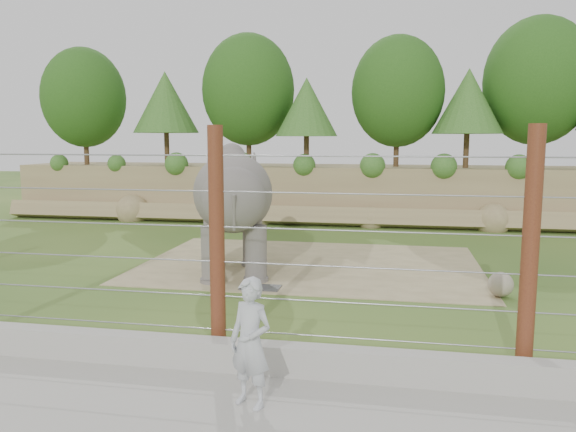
% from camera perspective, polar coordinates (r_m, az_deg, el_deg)
% --- Properties ---
extents(ground, '(90.00, 90.00, 0.00)m').
position_cam_1_polar(ground, '(14.29, -1.50, -7.46)').
color(ground, '#345721').
rests_on(ground, ground).
extents(back_embankment, '(30.00, 5.52, 8.77)m').
position_cam_1_polar(back_embankment, '(26.25, 5.65, 8.25)').
color(back_embankment, '#8B7450').
rests_on(back_embankment, ground).
extents(dirt_patch, '(10.00, 7.00, 0.02)m').
position_cam_1_polar(dirt_patch, '(17.06, 2.28, -4.89)').
color(dirt_patch, '#93865B').
rests_on(dirt_patch, ground).
extents(drain_grate, '(1.00, 0.60, 0.03)m').
position_cam_1_polar(drain_grate, '(14.35, -2.81, -7.25)').
color(drain_grate, '#262628').
rests_on(drain_grate, dirt_patch).
extents(elephant, '(3.07, 4.72, 3.53)m').
position_cam_1_polar(elephant, '(15.63, -5.59, 0.45)').
color(elephant, '#67615C').
rests_on(elephant, ground).
extents(stone_ball, '(0.60, 0.60, 0.60)m').
position_cam_1_polar(stone_ball, '(14.43, 20.80, -6.51)').
color(stone_ball, gray).
rests_on(stone_ball, dirt_patch).
extents(retaining_wall, '(26.00, 0.35, 0.50)m').
position_cam_1_polar(retaining_wall, '(9.62, -7.98, -13.71)').
color(retaining_wall, '#AEABA2').
rests_on(retaining_wall, ground).
extents(walkway, '(26.00, 4.00, 0.01)m').
position_cam_1_polar(walkway, '(8.03, -12.80, -20.34)').
color(walkway, '#AEABA2').
rests_on(walkway, ground).
extents(barrier_fence, '(20.26, 0.26, 4.00)m').
position_cam_1_polar(barrier_fence, '(9.59, -7.23, -2.86)').
color(barrier_fence, '#572317').
rests_on(barrier_fence, ground).
extents(zookeeper, '(0.80, 0.68, 1.85)m').
position_cam_1_polar(zookeeper, '(8.09, -3.83, -12.70)').
color(zookeeper, '#B1B7BA').
rests_on(zookeeper, walkway).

